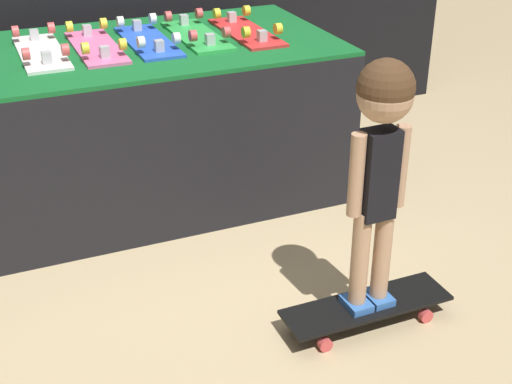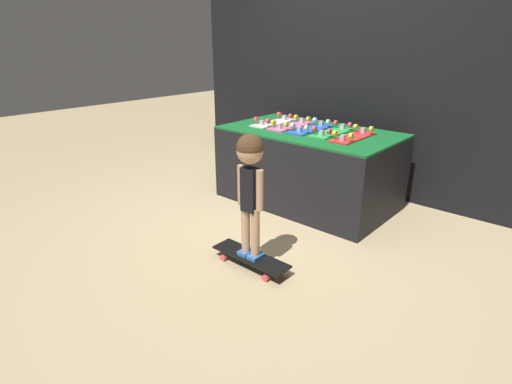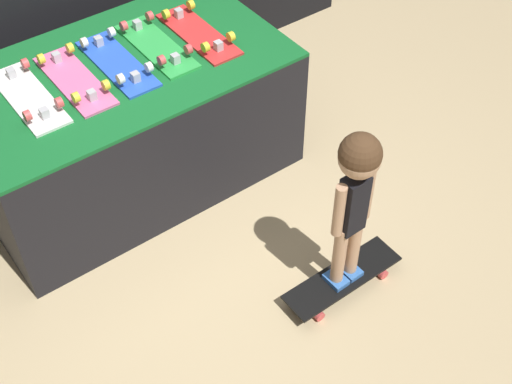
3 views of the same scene
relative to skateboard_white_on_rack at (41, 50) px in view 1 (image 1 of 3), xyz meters
The scene contains 9 objects.
ground_plane 1.15m from the skateboard_white_on_rack, 53.02° to the right, with size 16.00×16.00×0.00m, color tan.
display_rack 0.65m from the skateboard_white_on_rack, ahead, with size 1.77×1.03×0.79m.
skateboard_white_on_rack is the anchor object (origin of this frame).
skateboard_pink_on_rack 0.25m from the skateboard_white_on_rack, ahead, with size 0.19×0.60×0.09m.
skateboard_blue_on_rack 0.50m from the skateboard_white_on_rack, ahead, with size 0.19×0.60×0.09m.
skateboard_green_on_rack 0.74m from the skateboard_white_on_rack, ahead, with size 0.19×0.60×0.09m.
skateboard_red_on_rack 0.99m from the skateboard_white_on_rack, ahead, with size 0.19×0.60×0.09m.
skateboard_on_floor 1.84m from the skateboard_white_on_rack, 56.95° to the right, with size 0.67×0.19×0.09m.
child 1.69m from the skateboard_white_on_rack, 56.95° to the right, with size 0.23×0.19×0.96m.
Camera 1 is at (-0.83, -2.63, 1.73)m, focal length 50.00 mm.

